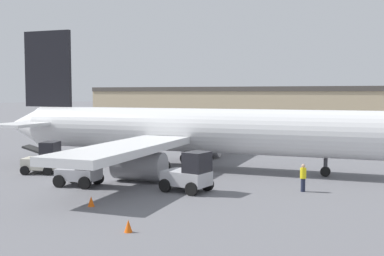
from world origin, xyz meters
The scene contains 8 objects.
ground_plane centered at (0.00, 0.00, 0.00)m, with size 400.00×400.00×0.00m, color slate.
airplane centered at (-0.99, -0.14, 2.98)m, with size 34.87×30.45×11.32m.
ground_crew_worker centered at (10.11, -4.51, 0.90)m, with size 0.37×0.37×1.69m.
baggage_tug centered at (4.11, -7.83, 1.12)m, with size 2.89×2.24×2.47m.
belt_loader_truck centered at (-8.63, -7.14, 1.08)m, with size 3.05×2.91×2.35m.
pushback_tug centered at (-2.82, -9.60, 1.00)m, with size 2.95×2.40×2.19m.
safety_cone_near centered at (1.33, -13.59, 0.28)m, with size 0.36×0.36×0.55m.
safety_cone_far centered at (5.83, -16.46, 0.28)m, with size 0.36×0.36×0.55m.
Camera 1 is at (17.94, -32.98, 6.03)m, focal length 45.00 mm.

